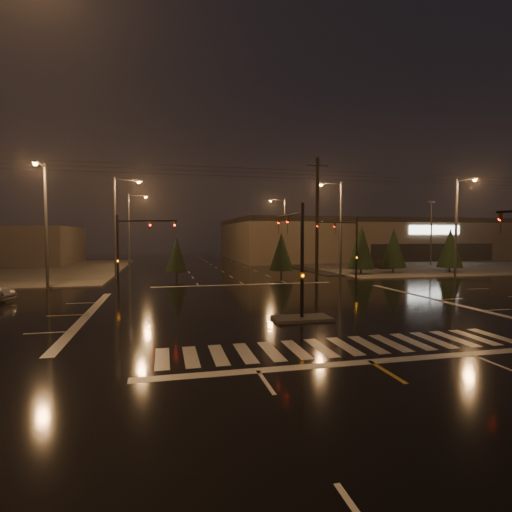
# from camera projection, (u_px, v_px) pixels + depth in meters

# --- Properties ---
(ground) EXTENTS (140.00, 140.00, 0.00)m
(ground) POSITION_uv_depth(u_px,v_px,m) (280.00, 306.00, 24.44)
(ground) COLOR black
(ground) RESTS_ON ground
(sidewalk_ne) EXTENTS (36.00, 36.00, 0.12)m
(sidewalk_ne) POSITION_uv_depth(u_px,v_px,m) (413.00, 264.00, 60.41)
(sidewalk_ne) COLOR #494741
(sidewalk_ne) RESTS_ON ground
(median_island) EXTENTS (3.00, 1.60, 0.15)m
(median_island) POSITION_uv_depth(u_px,v_px,m) (302.00, 318.00, 20.55)
(median_island) COLOR #494741
(median_island) RESTS_ON ground
(crosswalk) EXTENTS (15.00, 2.60, 0.01)m
(crosswalk) POSITION_uv_depth(u_px,v_px,m) (345.00, 346.00, 15.69)
(crosswalk) COLOR beige
(crosswalk) RESTS_ON ground
(stop_bar_near) EXTENTS (16.00, 0.50, 0.01)m
(stop_bar_near) POSITION_uv_depth(u_px,v_px,m) (370.00, 362.00, 13.75)
(stop_bar_near) COLOR beige
(stop_bar_near) RESTS_ON ground
(stop_bar_far) EXTENTS (16.00, 0.50, 0.01)m
(stop_bar_far) POSITION_uv_depth(u_px,v_px,m) (244.00, 285.00, 35.14)
(stop_bar_far) COLOR beige
(stop_bar_far) RESTS_ON ground
(parking_lot) EXTENTS (50.00, 24.00, 0.08)m
(parking_lot) POSITION_uv_depth(u_px,v_px,m) (451.00, 264.00, 59.60)
(parking_lot) COLOR black
(parking_lot) RESTS_ON ground
(retail_building) EXTENTS (60.20, 28.30, 7.20)m
(retail_building) POSITION_uv_depth(u_px,v_px,m) (386.00, 238.00, 76.90)
(retail_building) COLOR #6F5E4F
(retail_building) RESTS_ON ground
(signal_mast_median) EXTENTS (0.25, 4.59, 6.00)m
(signal_mast_median) POSITION_uv_depth(u_px,v_px,m) (296.00, 247.00, 21.26)
(signal_mast_median) COLOR black
(signal_mast_median) RESTS_ON ground
(signal_mast_ne) EXTENTS (4.84, 1.86, 6.00)m
(signal_mast_ne) POSITION_uv_depth(u_px,v_px,m) (348.00, 241.00, 36.25)
(signal_mast_ne) COLOR black
(signal_mast_ne) RESTS_ON ground
(signal_mast_nw) EXTENTS (4.84, 1.86, 6.00)m
(signal_mast_nw) POSITION_uv_depth(u_px,v_px,m) (130.00, 242.00, 31.95)
(signal_mast_nw) COLOR black
(signal_mast_nw) RESTS_ON ground
(streetlight_1) EXTENTS (2.77, 0.32, 10.00)m
(streetlight_1) POSITION_uv_depth(u_px,v_px,m) (118.00, 220.00, 39.11)
(streetlight_1) COLOR #38383A
(streetlight_1) RESTS_ON ground
(streetlight_2) EXTENTS (2.77, 0.32, 10.00)m
(streetlight_2) POSITION_uv_depth(u_px,v_px,m) (131.00, 225.00, 54.68)
(streetlight_2) COLOR #38383A
(streetlight_2) RESTS_ON ground
(streetlight_3) EXTENTS (2.77, 0.32, 10.00)m
(streetlight_3) POSITION_uv_depth(u_px,v_px,m) (338.00, 222.00, 42.24)
(streetlight_3) COLOR #38383A
(streetlight_3) RESTS_ON ground
(streetlight_4) EXTENTS (2.77, 0.32, 10.00)m
(streetlight_4) POSITION_uv_depth(u_px,v_px,m) (283.00, 226.00, 61.69)
(streetlight_4) COLOR #38383A
(streetlight_4) RESTS_ON ground
(streetlight_5) EXTENTS (0.32, 2.77, 10.00)m
(streetlight_5) POSITION_uv_depth(u_px,v_px,m) (45.00, 217.00, 31.39)
(streetlight_5) COLOR #38383A
(streetlight_5) RESTS_ON ground
(streetlight_6) EXTENTS (0.32, 2.77, 10.00)m
(streetlight_6) POSITION_uv_depth(u_px,v_px,m) (459.00, 221.00, 40.00)
(streetlight_6) COLOR #38383A
(streetlight_6) RESTS_ON ground
(utility_pole_1) EXTENTS (2.20, 0.32, 12.00)m
(utility_pole_1) POSITION_uv_depth(u_px,v_px,m) (317.00, 217.00, 39.55)
(utility_pole_1) COLOR black
(utility_pole_1) RESTS_ON ground
(conifer_0) EXTENTS (3.00, 3.00, 5.39)m
(conifer_0) POSITION_uv_depth(u_px,v_px,m) (361.00, 247.00, 43.82)
(conifer_0) COLOR black
(conifer_0) RESTS_ON ground
(conifer_1) EXTENTS (2.83, 2.83, 5.13)m
(conifer_1) POSITION_uv_depth(u_px,v_px,m) (393.00, 248.00, 45.33)
(conifer_1) COLOR black
(conifer_1) RESTS_ON ground
(conifer_2) EXTENTS (2.84, 2.84, 5.14)m
(conifer_2) POSITION_uv_depth(u_px,v_px,m) (450.00, 248.00, 45.57)
(conifer_2) COLOR black
(conifer_2) RESTS_ON ground
(conifer_3) EXTENTS (2.19, 2.19, 4.13)m
(conifer_3) POSITION_uv_depth(u_px,v_px,m) (176.00, 255.00, 39.72)
(conifer_3) COLOR black
(conifer_3) RESTS_ON ground
(conifer_4) EXTENTS (2.53, 2.53, 4.65)m
(conifer_4) POSITION_uv_depth(u_px,v_px,m) (281.00, 251.00, 41.48)
(conifer_4) COLOR black
(conifer_4) RESTS_ON ground
(car_parked) EXTENTS (1.72, 4.02, 1.35)m
(car_parked) POSITION_uv_depth(u_px,v_px,m) (379.00, 264.00, 51.47)
(car_parked) COLOR black
(car_parked) RESTS_ON ground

